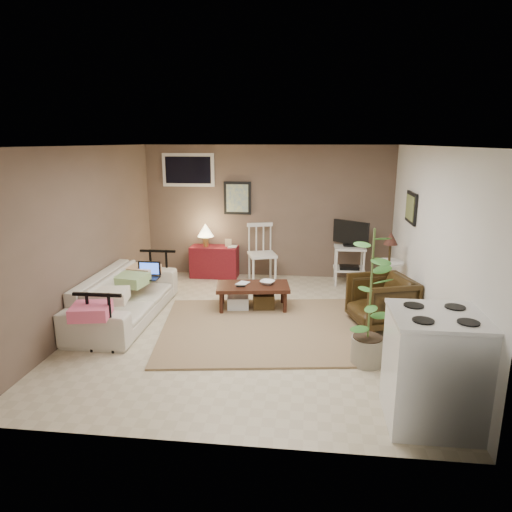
# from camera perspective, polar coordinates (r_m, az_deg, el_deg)

# --- Properties ---
(floor) EXTENTS (5.00, 5.00, 0.00)m
(floor) POSITION_cam_1_polar(r_m,az_deg,el_deg) (6.29, -0.69, -8.82)
(floor) COLOR #C1B293
(floor) RESTS_ON ground
(art_back) EXTENTS (0.50, 0.03, 0.60)m
(art_back) POSITION_cam_1_polar(r_m,az_deg,el_deg) (8.38, -2.33, 7.24)
(art_back) COLOR black
(art_right) EXTENTS (0.03, 0.60, 0.45)m
(art_right) POSITION_cam_1_polar(r_m,az_deg,el_deg) (7.02, 18.83, 5.73)
(art_right) COLOR black
(window) EXTENTS (0.96, 0.03, 0.60)m
(window) POSITION_cam_1_polar(r_m,az_deg,el_deg) (8.52, -8.46, 10.59)
(window) COLOR silver
(rug) EXTENTS (3.07, 2.60, 0.03)m
(rug) POSITION_cam_1_polar(r_m,az_deg,el_deg) (6.20, 1.37, -9.04)
(rug) COLOR #927D55
(rug) RESTS_ON floor
(coffee_table) EXTENTS (1.14, 0.70, 0.41)m
(coffee_table) POSITION_cam_1_polar(r_m,az_deg,el_deg) (6.83, -0.46, -4.90)
(coffee_table) COLOR #36180E
(coffee_table) RESTS_ON floor
(sofa) EXTENTS (0.65, 2.23, 0.87)m
(sofa) POSITION_cam_1_polar(r_m,az_deg,el_deg) (6.70, -16.07, -3.98)
(sofa) COLOR beige
(sofa) RESTS_ON floor
(sofa_pillows) EXTENTS (0.43, 2.12, 0.15)m
(sofa_pillows) POSITION_cam_1_polar(r_m,az_deg,el_deg) (6.42, -16.56, -3.85)
(sofa_pillows) COLOR beige
(sofa_pillows) RESTS_ON sofa
(sofa_end_rails) EXTENTS (0.60, 2.23, 0.75)m
(sofa_end_rails) POSITION_cam_1_polar(r_m,az_deg,el_deg) (6.67, -15.02, -4.53)
(sofa_end_rails) COLOR black
(sofa_end_rails) RESTS_ON floor
(laptop) EXTENTS (0.34, 0.25, 0.23)m
(laptop) POSITION_cam_1_polar(r_m,az_deg,el_deg) (6.93, -13.31, -2.09)
(laptop) COLOR black
(laptop) RESTS_ON sofa
(red_console) EXTENTS (0.87, 0.39, 1.00)m
(red_console) POSITION_cam_1_polar(r_m,az_deg,el_deg) (8.47, -5.32, -0.33)
(red_console) COLOR maroon
(red_console) RESTS_ON floor
(spindle_chair) EXTENTS (0.58, 0.58, 1.03)m
(spindle_chair) POSITION_cam_1_polar(r_m,az_deg,el_deg) (8.16, 0.74, 0.16)
(spindle_chair) COLOR silver
(spindle_chair) RESTS_ON floor
(tv_stand) EXTENTS (0.58, 0.43, 1.13)m
(tv_stand) POSITION_cam_1_polar(r_m,az_deg,el_deg) (8.12, 11.65, 0.62)
(tv_stand) COLOR silver
(tv_stand) RESTS_ON floor
(side_table) EXTENTS (0.43, 0.43, 1.14)m
(side_table) POSITION_cam_1_polar(r_m,az_deg,el_deg) (7.21, 16.32, -0.49)
(side_table) COLOR silver
(side_table) RESTS_ON floor
(armchair) EXTENTS (0.89, 0.92, 0.77)m
(armchair) POSITION_cam_1_polar(r_m,az_deg,el_deg) (6.41, 15.41, -5.23)
(armchair) COLOR #31210D
(armchair) RESTS_ON floor
(potted_plant) EXTENTS (0.40, 0.40, 1.59)m
(potted_plant) POSITION_cam_1_polar(r_m,az_deg,el_deg) (5.15, 14.13, -4.52)
(potted_plant) COLOR gray
(potted_plant) RESTS_ON floor
(stove) EXTENTS (0.80, 0.74, 1.04)m
(stove) POSITION_cam_1_polar(r_m,az_deg,el_deg) (4.40, 21.36, -13.01)
(stove) COLOR silver
(stove) RESTS_ON floor
(bowl) EXTENTS (0.22, 0.12, 0.21)m
(bowl) POSITION_cam_1_polar(r_m,az_deg,el_deg) (6.80, 1.43, -2.67)
(bowl) COLOR #36180E
(bowl) RESTS_ON coffee_table
(book_table) EXTENTS (0.15, 0.07, 0.21)m
(book_table) POSITION_cam_1_polar(r_m,az_deg,el_deg) (6.84, -2.25, -2.58)
(book_table) COLOR #36180E
(book_table) RESTS_ON coffee_table
(book_console) EXTENTS (0.16, 0.02, 0.21)m
(book_console) POSITION_cam_1_polar(r_m,az_deg,el_deg) (8.33, -3.50, 1.84)
(book_console) COLOR #36180E
(book_console) RESTS_ON red_console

